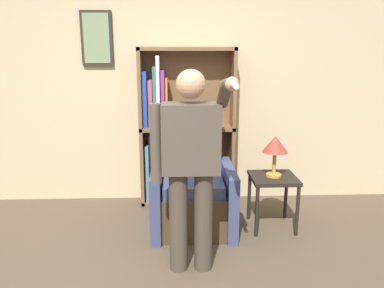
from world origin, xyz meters
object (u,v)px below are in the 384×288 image
at_px(person_standing, 191,160).
at_px(side_table, 273,185).
at_px(armchair, 193,190).
at_px(bookcase, 176,132).
at_px(table_lamp, 275,146).

xyz_separation_m(person_standing, side_table, (0.86, 0.75, -0.49)).
distance_m(armchair, side_table, 0.82).
bearing_deg(bookcase, table_lamp, -36.41).
bearing_deg(table_lamp, person_standing, -139.04).
bearing_deg(person_standing, table_lamp, 40.96).
relative_size(armchair, person_standing, 0.77).
height_order(bookcase, armchair, bookcase).
distance_m(bookcase, person_standing, 1.48).
bearing_deg(side_table, bookcase, 143.59).
distance_m(bookcase, armchair, 0.82).
xyz_separation_m(bookcase, person_standing, (0.12, -1.47, 0.09)).
bearing_deg(bookcase, armchair, -75.53).
xyz_separation_m(armchair, person_standing, (-0.05, -0.82, 0.56)).
height_order(armchair, side_table, armchair).
bearing_deg(side_table, armchair, 174.83).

